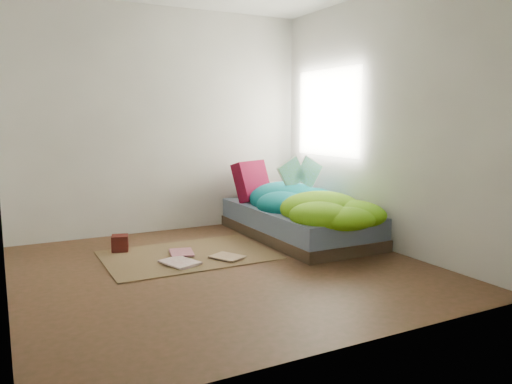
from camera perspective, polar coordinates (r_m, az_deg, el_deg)
ground at (r=4.53m, az=-3.57°, el=-8.72°), size 3.50×3.50×0.00m
room_walls at (r=4.35m, az=-3.65°, el=12.23°), size 3.54×3.54×2.62m
bed at (r=5.67m, az=4.77°, el=-3.48°), size 1.00×2.00×0.34m
duvet at (r=5.42m, az=6.05°, el=-0.37°), size 0.96×1.84×0.34m
rug at (r=4.97m, az=-7.77°, el=-7.17°), size 1.60×1.10×0.01m
pillow_floral at (r=6.33m, az=1.70°, el=0.04°), size 0.75×0.62×0.15m
pillow_magenta at (r=6.04m, az=-0.45°, el=1.24°), size 0.50×0.33×0.48m
open_book at (r=5.72m, az=5.16°, el=3.23°), size 0.47×0.13×0.28m
wooden_box at (r=5.22m, az=-15.28°, el=-5.65°), size 0.20×0.20×0.16m
floor_book_a at (r=4.59m, az=-9.98°, el=-8.28°), size 0.35×0.41×0.03m
floor_book_b at (r=4.97m, az=-9.79°, el=-6.98°), size 0.28×0.34×0.03m
floor_book_c at (r=4.72m, az=-4.11°, el=-7.73°), size 0.33×0.37×0.02m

